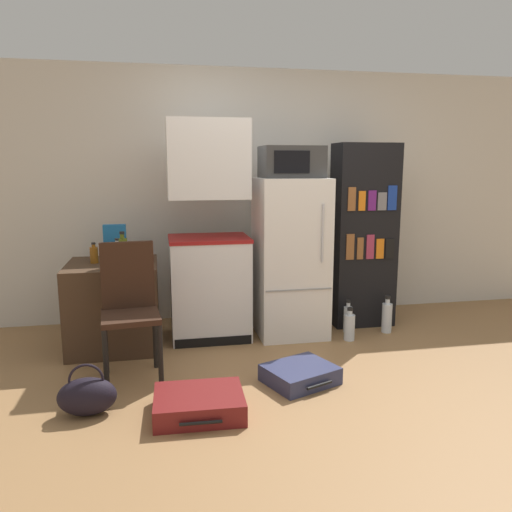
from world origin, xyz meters
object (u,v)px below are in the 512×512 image
object	(u,v)px
bowl	(145,258)
water_bottle_front	(387,317)
side_table	(114,305)
bookshelf	(363,236)
bottle_amber_beer	(94,254)
bottle_olive_oil	(123,249)
bottle_clear_short	(117,254)
suitcase_large_flat	(199,404)
chair	(129,299)
kitchen_hutch	(209,240)
water_bottle_back	(349,326)
microwave	(291,162)
handbag	(87,396)
water_bottle_middle	(348,319)
cereal_box	(115,242)
refrigerator	(290,257)
suitcase_small_flat	(300,374)

from	to	relation	value
bowl	water_bottle_front	size ratio (longest dim) A/B	0.38
side_table	bookshelf	world-z (taller)	bookshelf
bottle_amber_beer	bowl	world-z (taller)	bottle_amber_beer
bottle_olive_oil	bottle_amber_beer	bearing A→B (deg)	176.16
bottle_olive_oil	water_bottle_front	world-z (taller)	bottle_olive_oil
bottle_clear_short	suitcase_large_flat	size ratio (longest dim) A/B	0.39
bottle_olive_oil	chair	distance (m)	0.71
bottle_amber_beer	bowl	bearing A→B (deg)	8.94
bottle_olive_oil	suitcase_large_flat	xyz separation A→B (m)	(0.52, -1.35, -0.77)
water_bottle_front	bottle_amber_beer	bearing A→B (deg)	176.91
side_table	bottle_olive_oil	distance (m)	0.48
kitchen_hutch	water_bottle_back	xyz separation A→B (m)	(1.20, -0.34, -0.76)
bottle_amber_beer	bottle_olive_oil	bearing A→B (deg)	-3.84
kitchen_hutch	microwave	distance (m)	0.99
side_table	water_bottle_back	world-z (taller)	side_table
suitcase_large_flat	handbag	size ratio (longest dim) A/B	1.57
bowl	suitcase_large_flat	world-z (taller)	bowl
bookshelf	handbag	world-z (taller)	bookshelf
microwave	bottle_amber_beer	xyz separation A→B (m)	(-1.70, -0.02, -0.76)
side_table	water_bottle_middle	xyz separation A→B (m)	(2.09, -0.05, -0.23)
bowl	cereal_box	world-z (taller)	cereal_box
refrigerator	chair	bearing A→B (deg)	-153.15
water_bottle_front	bottle_clear_short	bearing A→B (deg)	179.49
suitcase_small_flat	microwave	bearing A→B (deg)	57.28
microwave	handbag	size ratio (longest dim) A/B	1.47
refrigerator	microwave	distance (m)	0.85
bottle_amber_beer	suitcase_small_flat	size ratio (longest dim) A/B	0.30
kitchen_hutch	bottle_amber_beer	size ratio (longest dim) A/B	11.09
microwave	water_bottle_middle	size ratio (longest dim) A/B	1.70
bottle_amber_beer	bottle_olive_oil	xyz separation A→B (m)	(0.23, -0.02, 0.04)
refrigerator	water_bottle_middle	size ratio (longest dim) A/B	4.58
bottle_amber_beer	water_bottle_front	world-z (taller)	bottle_amber_beer
bottle_clear_short	handbag	size ratio (longest dim) A/B	0.61
bottle_amber_beer	cereal_box	bearing A→B (deg)	45.79
handbag	water_bottle_back	world-z (taller)	handbag
suitcase_small_flat	water_bottle_back	distance (m)	1.02
side_table	handbag	bearing A→B (deg)	-93.45
bowl	water_bottle_back	bearing A→B (deg)	-11.06
bottle_olive_oil	suitcase_small_flat	bearing A→B (deg)	-39.13
bookshelf	bottle_olive_oil	bearing A→B (deg)	-175.32
cereal_box	water_bottle_front	distance (m)	2.55
bookshelf	bottle_clear_short	distance (m)	2.28
bottle_amber_beer	suitcase_large_flat	xyz separation A→B (m)	(0.75, -1.37, -0.73)
suitcase_large_flat	suitcase_small_flat	distance (m)	0.81
bottle_amber_beer	chair	size ratio (longest dim) A/B	0.17
bottle_clear_short	suitcase_small_flat	size ratio (longest dim) A/B	0.38
water_bottle_back	water_bottle_middle	bearing A→B (deg)	72.67
kitchen_hutch	refrigerator	distance (m)	0.75
side_table	bottle_amber_beer	world-z (taller)	bottle_amber_beer
bottle_olive_oil	water_bottle_front	bearing A→B (deg)	-3.02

